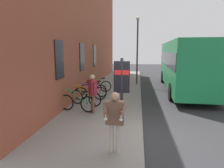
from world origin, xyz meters
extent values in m
plane|color=#2D2D30|center=(6.00, -1.00, 0.00)|extent=(60.00, 60.00, 0.00)
cube|color=gray|center=(8.00, 1.75, 0.06)|extent=(24.00, 3.50, 0.12)
cube|color=brown|center=(9.00, 3.80, 4.51)|extent=(22.00, 0.60, 9.02)
cube|color=black|center=(2.00, 3.48, 2.40)|extent=(0.90, 0.06, 1.60)
cube|color=black|center=(5.50, 3.48, 2.40)|extent=(0.90, 0.06, 1.60)
cube|color=black|center=(9.00, 3.48, 2.40)|extent=(0.90, 0.06, 1.60)
torus|color=black|center=(2.34, 3.36, 0.48)|extent=(0.20, 0.72, 0.72)
torus|color=black|center=(2.12, 2.33, 0.48)|extent=(0.20, 0.72, 0.72)
cylinder|color=#267F3F|center=(2.22, 2.82, 0.76)|extent=(0.24, 1.00, 0.58)
cylinder|color=#267F3F|center=(2.24, 2.90, 1.00)|extent=(0.21, 0.84, 0.09)
cylinder|color=#267F3F|center=(2.14, 2.41, 0.73)|extent=(0.07, 0.19, 0.51)
cube|color=black|center=(2.15, 2.48, 1.02)|extent=(0.14, 0.22, 0.06)
cylinder|color=#267F3F|center=(2.33, 3.31, 1.08)|extent=(0.47, 0.12, 0.02)
torus|color=black|center=(3.45, 3.22, 0.48)|extent=(0.30, 0.70, 0.72)
torus|color=black|center=(3.09, 2.23, 0.48)|extent=(0.30, 0.70, 0.72)
cylinder|color=orange|center=(3.26, 2.70, 0.76)|extent=(0.38, 0.97, 0.58)
cylinder|color=orange|center=(3.29, 2.77, 1.00)|extent=(0.33, 0.81, 0.09)
cylinder|color=orange|center=(3.12, 2.30, 0.73)|extent=(0.10, 0.19, 0.51)
cube|color=black|center=(3.14, 2.37, 1.02)|extent=(0.16, 0.22, 0.06)
cylinder|color=orange|center=(3.43, 3.17, 1.08)|extent=(0.46, 0.19, 0.02)
torus|color=black|center=(4.22, 3.25, 0.48)|extent=(0.23, 0.71, 0.72)
torus|color=black|center=(4.48, 2.23, 0.48)|extent=(0.23, 0.71, 0.72)
cylinder|color=#8C338C|center=(4.35, 2.71, 0.76)|extent=(0.28, 1.00, 0.58)
cylinder|color=#8C338C|center=(4.34, 2.78, 1.00)|extent=(0.24, 0.84, 0.09)
cylinder|color=#8C338C|center=(4.46, 2.30, 0.73)|extent=(0.08, 0.19, 0.51)
cube|color=black|center=(4.44, 2.37, 1.02)|extent=(0.15, 0.22, 0.06)
cylinder|color=#8C338C|center=(4.23, 3.20, 1.08)|extent=(0.47, 0.14, 0.02)
torus|color=black|center=(5.47, 3.28, 0.48)|extent=(0.29, 0.70, 0.72)
torus|color=black|center=(5.13, 2.28, 0.48)|extent=(0.29, 0.70, 0.72)
cylinder|color=#B21E1E|center=(5.29, 2.76, 0.76)|extent=(0.36, 0.98, 0.58)
cylinder|color=#B21E1E|center=(5.31, 2.83, 1.00)|extent=(0.31, 0.82, 0.09)
cylinder|color=#B21E1E|center=(5.15, 2.35, 0.73)|extent=(0.09, 0.19, 0.51)
cube|color=black|center=(5.18, 2.42, 1.02)|extent=(0.16, 0.22, 0.06)
cylinder|color=#B21E1E|center=(5.45, 3.23, 1.08)|extent=(0.46, 0.18, 0.02)
torus|color=black|center=(6.29, 3.26, 0.48)|extent=(0.28, 0.70, 0.72)
torus|color=black|center=(6.62, 2.26, 0.48)|extent=(0.28, 0.70, 0.72)
cylinder|color=#267F3F|center=(6.46, 2.74, 0.76)|extent=(0.35, 0.98, 0.58)
cylinder|color=#267F3F|center=(6.44, 2.81, 1.00)|extent=(0.30, 0.82, 0.09)
cylinder|color=#267F3F|center=(6.60, 2.33, 0.73)|extent=(0.09, 0.19, 0.51)
cube|color=black|center=(6.57, 2.40, 1.02)|extent=(0.16, 0.22, 0.06)
cylinder|color=#267F3F|center=(6.31, 3.21, 1.08)|extent=(0.46, 0.17, 0.02)
cylinder|color=black|center=(0.73, 0.76, 1.32)|extent=(0.10, 0.10, 2.40)
cube|color=black|center=(0.73, 0.76, 1.87)|extent=(0.08, 0.55, 1.10)
cube|color=red|center=(0.73, 0.76, 2.03)|extent=(0.09, 0.50, 0.16)
cube|color=#1E8C4C|center=(8.54, -3.00, 1.85)|extent=(10.60, 2.95, 3.00)
cube|color=black|center=(8.54, -3.00, 2.21)|extent=(10.39, 2.99, 0.90)
cylinder|color=black|center=(5.14, -4.05, 0.50)|extent=(1.01, 0.29, 1.00)
cylinder|color=black|center=(5.24, -1.65, 0.50)|extent=(1.01, 0.29, 1.00)
cylinder|color=black|center=(11.85, -4.35, 0.50)|extent=(1.01, 0.29, 1.00)
cylinder|color=black|center=(11.95, -1.95, 0.50)|extent=(1.01, 0.29, 1.00)
cylinder|color=brown|center=(2.20, 2.15, 0.53)|extent=(0.12, 0.12, 0.82)
cylinder|color=brown|center=(2.05, 2.07, 0.53)|extent=(0.12, 0.12, 0.82)
cube|color=maroon|center=(2.12, 2.11, 1.24)|extent=(0.53, 0.44, 0.61)
sphere|color=#D8AD8C|center=(2.12, 2.11, 1.67)|extent=(0.22, 0.22, 0.22)
cylinder|color=maroon|center=(2.36, 2.24, 1.20)|extent=(0.10, 0.10, 0.54)
cylinder|color=maroon|center=(1.89, 1.97, 1.20)|extent=(0.10, 0.10, 0.54)
cylinder|color=#B2A599|center=(-1.27, 0.68, 0.52)|extent=(0.12, 0.12, 0.80)
cylinder|color=#B2A599|center=(-1.27, 0.85, 0.52)|extent=(0.12, 0.12, 0.80)
cube|color=brown|center=(-1.27, 0.77, 1.22)|extent=(0.24, 0.47, 0.60)
sphere|color=tan|center=(-1.27, 0.77, 1.64)|extent=(0.22, 0.22, 0.22)
cylinder|color=brown|center=(-1.45, 0.54, 1.32)|extent=(0.44, 0.18, 0.33)
cone|color=white|center=(-1.64, 0.58, 1.22)|extent=(0.12, 0.09, 0.16)
cylinder|color=brown|center=(-1.64, 0.58, 1.32)|extent=(0.06, 0.04, 0.11)
cylinder|color=brown|center=(-1.46, 0.99, 1.32)|extent=(0.44, 0.19, 0.33)
cone|color=white|center=(-1.64, 0.95, 1.22)|extent=(0.12, 0.09, 0.16)
cylinder|color=brown|center=(-1.64, 0.95, 1.32)|extent=(0.06, 0.04, 0.11)
cylinder|color=#333338|center=(10.00, 0.30, 2.59)|extent=(0.12, 0.12, 4.94)
sphere|color=silver|center=(10.00, 0.30, 5.18)|extent=(0.28, 0.28, 0.28)
camera|label=1|loc=(-6.28, 0.20, 2.78)|focal=32.93mm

